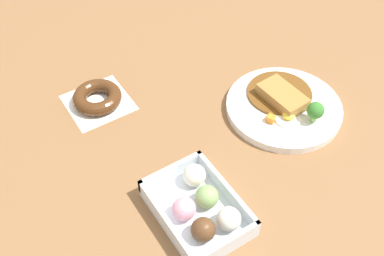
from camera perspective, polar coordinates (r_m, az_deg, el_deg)
name	(u,v)px	position (r m, az deg, el deg)	size (l,w,h in m)	color
ground_plane	(222,110)	(1.02, 3.77, 2.31)	(1.60, 1.60, 0.00)	brown
curry_plate	(284,105)	(1.02, 11.41, 2.77)	(0.25, 0.25, 0.07)	white
donut_box	(200,208)	(0.83, 1.00, -9.92)	(0.19, 0.14, 0.06)	silver
chocolate_ring_donut	(97,98)	(1.04, -11.71, 3.72)	(0.14, 0.14, 0.03)	white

